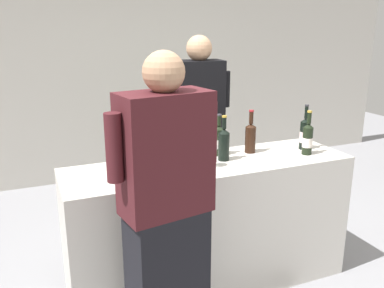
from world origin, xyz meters
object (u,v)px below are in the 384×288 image
object	(u,v)px
person_guest	(167,224)
wine_glass	(211,149)
wine_bottle_2	(133,150)
wine_bottle_4	(224,143)
wine_bottle_3	(305,134)
wine_bottle_5	(308,139)
person_server	(199,144)
wine_bottle_1	(250,137)
potted_shrub	(196,137)
ice_bucket	(158,160)
wine_bottle_0	(219,140)

from	to	relation	value
person_guest	wine_glass	bearing A→B (deg)	45.10
wine_bottle_2	wine_bottle_4	size ratio (longest dim) A/B	1.01
wine_bottle_4	wine_glass	world-z (taller)	wine_bottle_4
wine_bottle_4	wine_glass	bearing A→B (deg)	-146.24
wine_bottle_3	wine_bottle_5	distance (m)	0.14
wine_glass	person_server	xyz separation A→B (m)	(0.24, 0.76, -0.19)
person_server	wine_bottle_4	bearing A→B (deg)	-98.57
wine_glass	person_server	distance (m)	0.83
wine_bottle_4	person_guest	distance (m)	0.89
wine_bottle_1	potted_shrub	distance (m)	1.26
wine_bottle_5	wine_glass	bearing A→B (deg)	178.73
wine_bottle_3	wine_bottle_4	bearing A→B (deg)	-179.32
wine_bottle_3	wine_glass	xyz separation A→B (m)	(-0.84, -0.10, 0.01)
wine_glass	wine_bottle_2	bearing A→B (deg)	157.39
wine_glass	potted_shrub	bearing A→B (deg)	70.55
person_guest	ice_bucket	bearing A→B (deg)	77.26
wine_bottle_1	wine_bottle_5	bearing A→B (deg)	-29.06
wine_bottle_2	potted_shrub	size ratio (longest dim) A/B	0.28
wine_bottle_2	ice_bucket	world-z (taller)	wine_bottle_2
wine_bottle_2	ice_bucket	bearing A→B (deg)	-74.28
ice_bucket	person_guest	world-z (taller)	person_guest
wine_bottle_2	ice_bucket	xyz separation A→B (m)	(0.08, -0.29, 0.00)
person_server	person_guest	xyz separation A→B (m)	(-0.73, -1.26, -0.03)
potted_shrub	ice_bucket	bearing A→B (deg)	-120.99
wine_glass	wine_bottle_5	bearing A→B (deg)	-1.27
wine_bottle_2	person_server	distance (m)	0.94
wine_bottle_0	wine_bottle_4	world-z (taller)	wine_bottle_4
wine_bottle_2	wine_bottle_3	distance (m)	1.32
wine_bottle_3	wine_bottle_5	bearing A→B (deg)	-118.91
wine_bottle_4	wine_glass	distance (m)	0.17
person_guest	potted_shrub	size ratio (longest dim) A/B	1.54
potted_shrub	wine_glass	bearing A→B (deg)	-109.45
wine_glass	wine_bottle_3	bearing A→B (deg)	7.01
person_server	person_guest	distance (m)	1.45
wine_bottle_1	wine_bottle_3	world-z (taller)	wine_bottle_3
wine_bottle_2	wine_glass	distance (m)	0.52
wine_bottle_0	wine_bottle_1	xyz separation A→B (m)	(0.24, -0.03, 0.01)
wine_bottle_2	person_guest	xyz separation A→B (m)	(-0.01, -0.69, -0.22)
ice_bucket	wine_bottle_0	bearing A→B (deg)	28.54
wine_bottle_5	person_guest	world-z (taller)	person_guest
person_server	wine_bottle_5	bearing A→B (deg)	-55.97
potted_shrub	person_guest	bearing A→B (deg)	-117.49
wine_glass	person_guest	xyz separation A→B (m)	(-0.49, -0.49, -0.22)
wine_bottle_0	wine_bottle_3	bearing A→B (deg)	-9.78
wine_bottle_0	ice_bucket	bearing A→B (deg)	-151.46
potted_shrub	wine_bottle_1	bearing A→B (deg)	-94.10
ice_bucket	potted_shrub	bearing A→B (deg)	59.01
wine_bottle_2	person_server	world-z (taller)	person_server
wine_bottle_4	person_server	size ratio (longest dim) A/B	0.18
wine_bottle_5	person_guest	bearing A→B (deg)	-159.34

